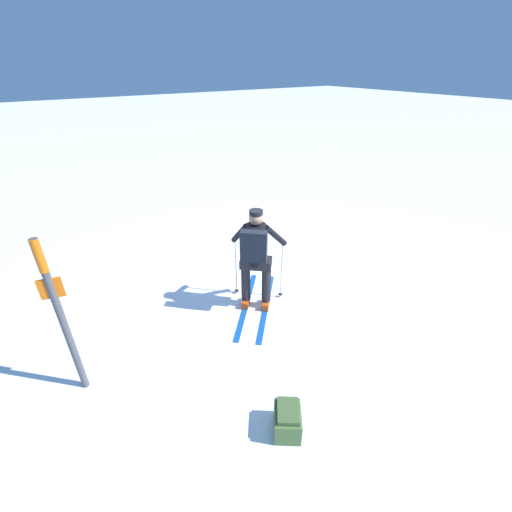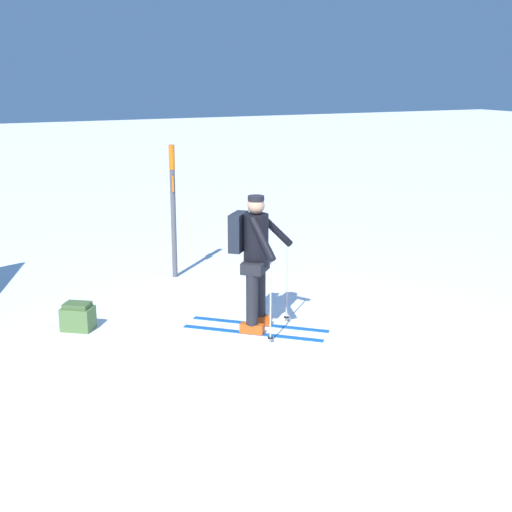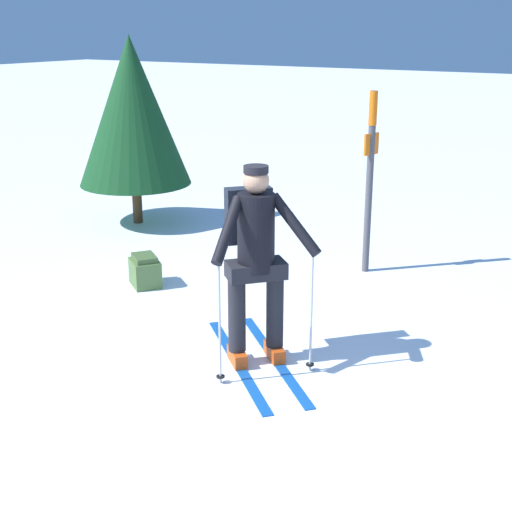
# 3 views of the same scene
# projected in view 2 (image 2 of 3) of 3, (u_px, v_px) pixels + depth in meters

# --- Properties ---
(ground_plane) EXTENTS (80.00, 80.00, 0.00)m
(ground_plane) POSITION_uv_depth(u_px,v_px,m) (269.00, 351.00, 8.38)
(ground_plane) COLOR white
(skier) EXTENTS (1.64, 1.55, 1.73)m
(skier) POSITION_uv_depth(u_px,v_px,m) (254.00, 254.00, 8.85)
(skier) COLOR #144C9E
(skier) RESTS_ON ground_plane
(dropped_backpack) EXTENTS (0.48, 0.46, 0.36)m
(dropped_backpack) POSITION_uv_depth(u_px,v_px,m) (78.00, 317.00, 9.04)
(dropped_backpack) COLOR #4C6B38
(dropped_backpack) RESTS_ON ground_plane
(trail_marker) EXTENTS (0.09, 0.24, 2.10)m
(trail_marker) POSITION_uv_depth(u_px,v_px,m) (173.00, 200.00, 11.09)
(trail_marker) COLOR #4C4C51
(trail_marker) RESTS_ON ground_plane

